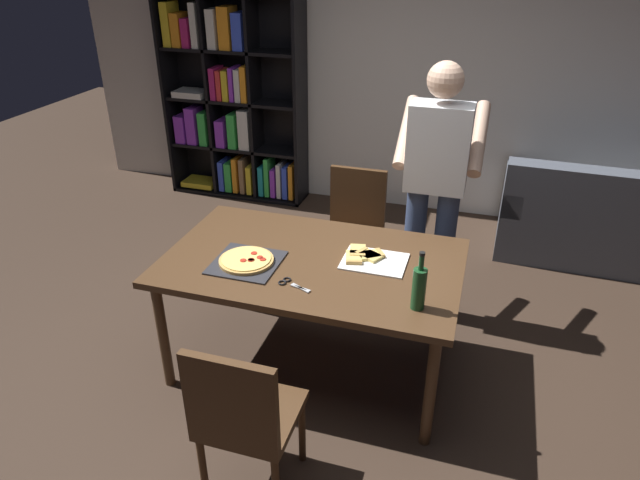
# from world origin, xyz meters

# --- Properties ---
(ground_plane) EXTENTS (12.00, 12.00, 0.00)m
(ground_plane) POSITION_xyz_m (0.00, 0.00, 0.00)
(ground_plane) COLOR #38281E
(back_wall) EXTENTS (6.40, 0.10, 2.80)m
(back_wall) POSITION_xyz_m (0.00, 2.60, 1.40)
(back_wall) COLOR silver
(back_wall) RESTS_ON ground_plane
(dining_table) EXTENTS (1.69, 1.03, 0.75)m
(dining_table) POSITION_xyz_m (0.00, 0.00, 0.68)
(dining_table) COLOR #4C331E
(dining_table) RESTS_ON ground_plane
(chair_near_camera) EXTENTS (0.42, 0.42, 0.90)m
(chair_near_camera) POSITION_xyz_m (-0.00, -1.00, 0.51)
(chair_near_camera) COLOR #472D19
(chair_near_camera) RESTS_ON ground_plane
(chair_far_side) EXTENTS (0.42, 0.42, 0.90)m
(chair_far_side) POSITION_xyz_m (0.00, 1.00, 0.51)
(chair_far_side) COLOR #472D19
(chair_far_side) RESTS_ON ground_plane
(couch) EXTENTS (1.72, 0.90, 0.85)m
(couch) POSITION_xyz_m (1.90, 1.99, 0.30)
(couch) COLOR #4C515B
(couch) RESTS_ON ground_plane
(bookshelf) EXTENTS (1.40, 0.35, 1.95)m
(bookshelf) POSITION_xyz_m (-1.59, 2.38, 0.94)
(bookshelf) COLOR black
(bookshelf) RESTS_ON ground_plane
(person_serving_pizza) EXTENTS (0.55, 0.54, 1.75)m
(person_serving_pizza) POSITION_xyz_m (0.58, 0.78, 1.00)
(person_serving_pizza) COLOR #38476B
(person_serving_pizza) RESTS_ON ground_plane
(pepperoni_pizza_on_tray) EXTENTS (0.37, 0.37, 0.04)m
(pepperoni_pizza_on_tray) POSITION_xyz_m (-0.34, -0.15, 0.77)
(pepperoni_pizza_on_tray) COLOR #2D2D33
(pepperoni_pizza_on_tray) RESTS_ON dining_table
(pizza_slices_on_towel) EXTENTS (0.36, 0.28, 0.03)m
(pizza_slices_on_towel) POSITION_xyz_m (0.31, 0.09, 0.76)
(pizza_slices_on_towel) COLOR white
(pizza_slices_on_towel) RESTS_ON dining_table
(wine_bottle) EXTENTS (0.07, 0.07, 0.32)m
(wine_bottle) POSITION_xyz_m (0.64, -0.30, 0.87)
(wine_bottle) COLOR #194723
(wine_bottle) RESTS_ON dining_table
(kitchen_scissors) EXTENTS (0.20, 0.12, 0.01)m
(kitchen_scissors) POSITION_xyz_m (-0.03, -0.29, 0.76)
(kitchen_scissors) COLOR silver
(kitchen_scissors) RESTS_ON dining_table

